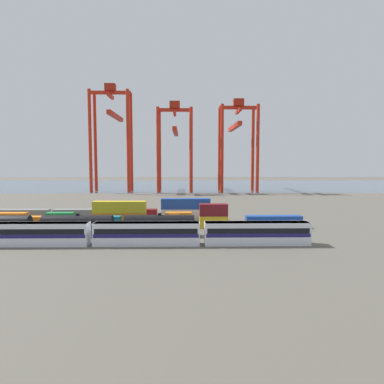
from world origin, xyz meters
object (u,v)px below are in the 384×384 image
object	(u,v)px
gantry_crane_east	(237,135)
shipping_container_1	(92,222)
freight_tank_row	(78,225)
passenger_train	(147,233)
shipping_container_6	(1,218)
gantry_crane_west	(112,128)
gantry_crane_central	(175,138)

from	to	relation	value
gantry_crane_east	shipping_container_1	bearing A→B (deg)	-114.66
freight_tank_row	shipping_container_1	size ratio (longest dim) A/B	3.70
freight_tank_row	passenger_train	bearing A→B (deg)	-28.13
shipping_container_6	gantry_crane_east	xyz separation A→B (m)	(67.64, 92.79, 25.56)
shipping_container_1	shipping_container_6	distance (m)	23.14
freight_tank_row	gantry_crane_east	size ratio (longest dim) A/B	1.03
gantry_crane_west	gantry_crane_east	xyz separation A→B (m)	(59.99, 0.79, -3.53)
shipping_container_6	gantry_crane_west	xyz separation A→B (m)	(7.65, 92.00, 29.09)
passenger_train	gantry_crane_west	world-z (taller)	gantry_crane_west
passenger_train	shipping_container_6	xyz separation A→B (m)	(-35.82, 21.58, -0.84)
gantry_crane_east	gantry_crane_west	bearing A→B (deg)	-179.25
passenger_train	gantry_crane_east	size ratio (longest dim) A/B	1.28
freight_tank_row	gantry_crane_central	world-z (taller)	gantry_crane_central
shipping_container_1	gantry_crane_east	bearing A→B (deg)	65.34
gantry_crane_west	gantry_crane_central	bearing A→B (deg)	1.79
shipping_container_1	gantry_crane_west	bearing A→B (deg)	98.59
gantry_crane_central	gantry_crane_east	bearing A→B (deg)	-0.28
shipping_container_6	gantry_crane_west	bearing A→B (deg)	85.24
gantry_crane_central	freight_tank_row	bearing A→B (deg)	-98.45
passenger_train	gantry_crane_east	xyz separation A→B (m)	(31.82, 114.36, 24.71)
shipping_container_6	gantry_crane_central	xyz separation A→B (m)	(37.65, 92.94, 24.37)
shipping_container_1	gantry_crane_east	distance (m)	111.36
passenger_train	gantry_crane_central	bearing A→B (deg)	89.09
gantry_crane_west	gantry_crane_east	bearing A→B (deg)	0.75
shipping_container_1	shipping_container_6	size ratio (longest dim) A/B	1.00
freight_tank_row	shipping_container_1	distance (m)	8.40
gantry_crane_central	gantry_crane_east	size ratio (longest dim) A/B	0.97
freight_tank_row	shipping_container_1	xyz separation A→B (m)	(0.66, 8.34, -0.80)
gantry_crane_central	shipping_container_6	bearing A→B (deg)	-112.05
shipping_container_1	gantry_crane_central	size ratio (longest dim) A/B	0.29
passenger_train	gantry_crane_west	size ratio (longest dim) A/B	1.11
passenger_train	shipping_container_6	world-z (taller)	passenger_train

